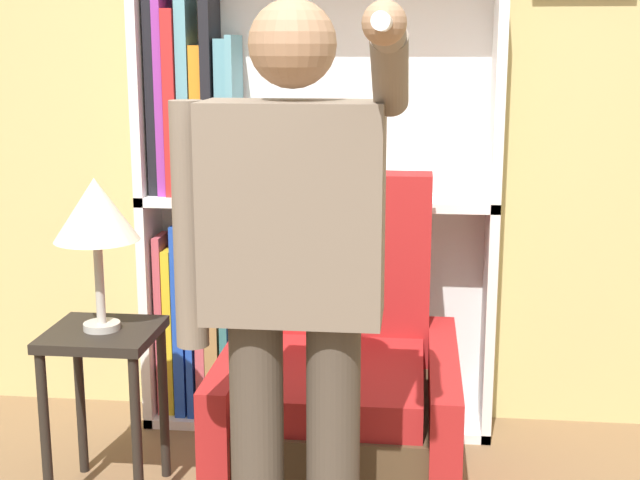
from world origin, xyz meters
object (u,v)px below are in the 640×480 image
(armchair, at_px, (342,405))
(side_table, at_px, (104,365))
(bookcase, at_px, (267,205))
(table_lamp, at_px, (96,213))
(person_standing, at_px, (293,279))

(armchair, relative_size, side_table, 1.82)
(bookcase, xyz_separation_m, table_lamp, (-0.47, -0.73, 0.09))
(table_lamp, bearing_deg, bookcase, 56.96)
(bookcase, relative_size, table_lamp, 3.66)
(bookcase, relative_size, side_table, 3.12)
(bookcase, xyz_separation_m, person_standing, (0.30, -1.37, 0.05))
(bookcase, height_order, armchair, bookcase)
(person_standing, relative_size, side_table, 2.73)
(bookcase, xyz_separation_m, side_table, (-0.47, -0.73, -0.47))
(side_table, bearing_deg, bookcase, 56.96)
(bookcase, relative_size, armchair, 1.71)
(armchair, height_order, table_lamp, table_lamp)
(bookcase, height_order, side_table, bookcase)
(bookcase, bearing_deg, side_table, -123.04)
(side_table, height_order, table_lamp, table_lamp)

